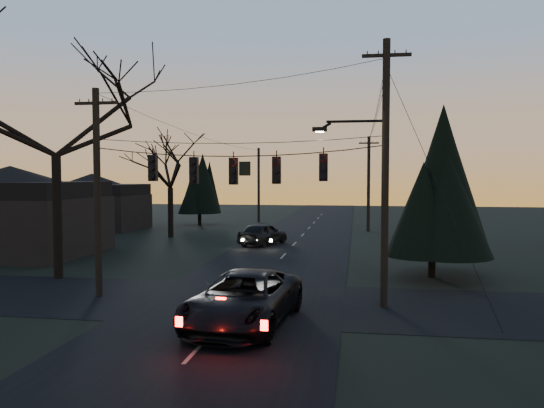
% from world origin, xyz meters
% --- Properties ---
extents(main_road, '(8.00, 120.00, 0.02)m').
position_xyz_m(main_road, '(0.00, 20.00, 0.01)').
color(main_road, black).
rests_on(main_road, ground).
extents(cross_road, '(60.00, 7.00, 0.02)m').
position_xyz_m(cross_road, '(0.00, 10.00, 0.01)').
color(cross_road, black).
rests_on(cross_road, ground).
extents(utility_pole_right, '(5.00, 0.30, 10.00)m').
position_xyz_m(utility_pole_right, '(5.50, 10.00, 0.00)').
color(utility_pole_right, black).
rests_on(utility_pole_right, ground).
extents(utility_pole_left, '(1.80, 0.30, 8.50)m').
position_xyz_m(utility_pole_left, '(-6.00, 10.00, 0.00)').
color(utility_pole_left, black).
rests_on(utility_pole_left, ground).
extents(utility_pole_far_r, '(1.80, 0.30, 8.50)m').
position_xyz_m(utility_pole_far_r, '(5.50, 38.00, 0.00)').
color(utility_pole_far_r, black).
rests_on(utility_pole_far_r, ground).
extents(utility_pole_far_l, '(0.30, 0.30, 8.00)m').
position_xyz_m(utility_pole_far_l, '(-6.00, 46.00, 0.00)').
color(utility_pole_far_l, black).
rests_on(utility_pole_far_l, ground).
extents(span_signal_assembly, '(11.50, 0.44, 1.62)m').
position_xyz_m(span_signal_assembly, '(-0.24, 10.00, 5.22)').
color(span_signal_assembly, black).
rests_on(span_signal_assembly, ground).
extents(bare_tree_left, '(10.53, 10.53, 11.87)m').
position_xyz_m(bare_tree_left, '(-9.79, 13.30, 8.30)').
color(bare_tree_left, black).
rests_on(bare_tree_left, ground).
extents(evergreen_right, '(4.82, 4.82, 7.52)m').
position_xyz_m(evergreen_right, '(8.12, 16.47, 4.35)').
color(evergreen_right, black).
rests_on(evergreen_right, ground).
extents(bare_tree_dist, '(6.66, 6.66, 8.02)m').
position_xyz_m(bare_tree_dist, '(-10.47, 30.89, 5.60)').
color(bare_tree_dist, black).
rests_on(bare_tree_dist, ground).
extents(evergreen_dist, '(3.72, 3.72, 6.45)m').
position_xyz_m(evergreen_dist, '(-11.37, 41.88, 3.82)').
color(evergreen_dist, black).
rests_on(evergreen_dist, ground).
extents(house_left_near, '(10.00, 8.00, 5.60)m').
position_xyz_m(house_left_near, '(-17.00, 20.00, 2.80)').
color(house_left_near, black).
rests_on(house_left_near, ground).
extents(house_left_far, '(9.00, 7.00, 5.20)m').
position_xyz_m(house_left_far, '(-20.00, 36.00, 2.60)').
color(house_left_far, black).
rests_on(house_left_far, ground).
extents(suv_near, '(3.48, 6.49, 1.73)m').
position_xyz_m(suv_near, '(0.80, 6.74, 0.87)').
color(suv_near, black).
rests_on(suv_near, ground).
extents(sedan_oncoming_a, '(3.37, 5.04, 1.59)m').
position_xyz_m(sedan_oncoming_a, '(-2.18, 27.16, 0.80)').
color(sedan_oncoming_a, black).
rests_on(sedan_oncoming_a, ground).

